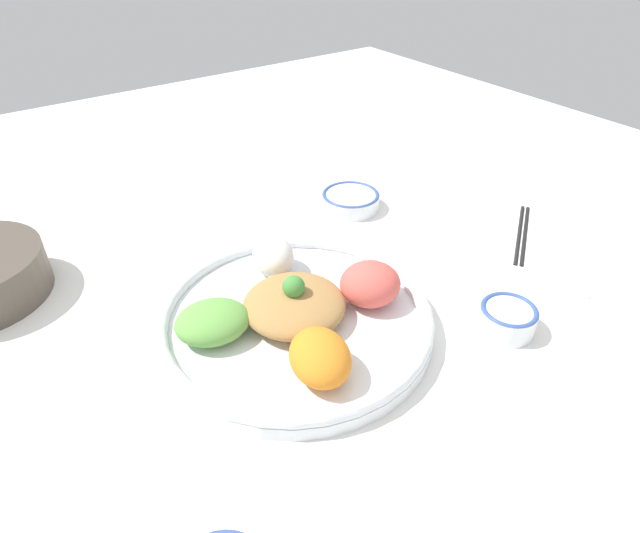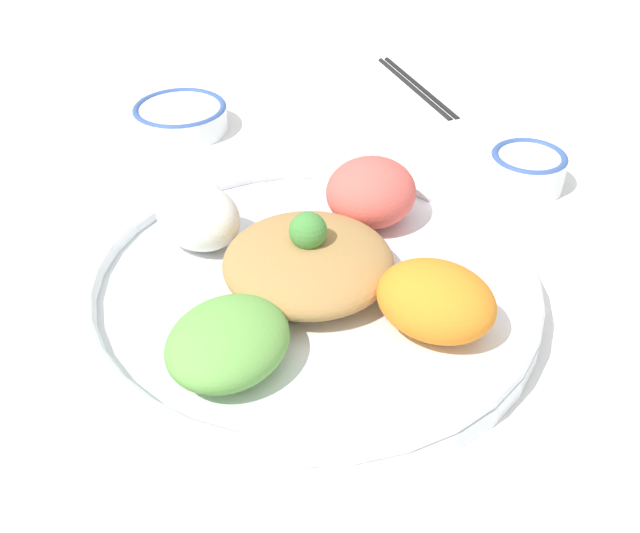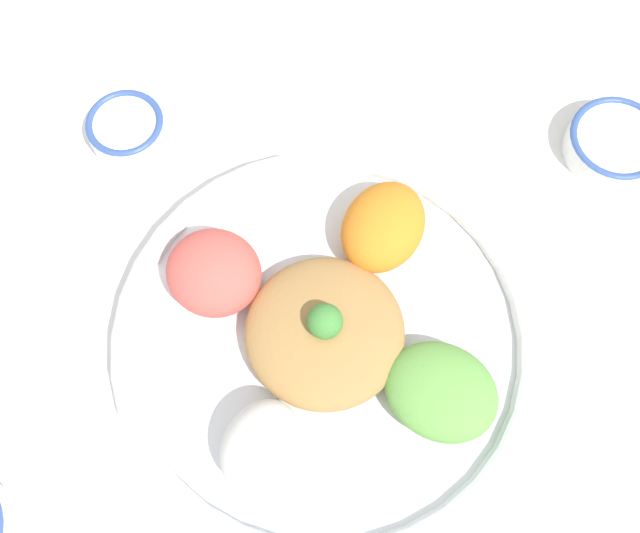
# 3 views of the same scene
# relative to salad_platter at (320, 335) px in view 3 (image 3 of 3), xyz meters

# --- Properties ---
(ground_plane) EXTENTS (2.40, 2.40, 0.00)m
(ground_plane) POSITION_rel_salad_platter_xyz_m (-0.03, -0.03, -0.03)
(ground_plane) COLOR white
(salad_platter) EXTENTS (0.40, 0.40, 0.09)m
(salad_platter) POSITION_rel_salad_platter_xyz_m (0.00, 0.00, 0.00)
(salad_platter) COLOR white
(salad_platter) RESTS_ON ground_plane
(rice_bowl_blue) EXTENTS (0.10, 0.10, 0.03)m
(rice_bowl_blue) POSITION_rel_salad_platter_xyz_m (0.27, -0.25, -0.01)
(rice_bowl_blue) COLOR white
(rice_bowl_blue) RESTS_ON ground_plane
(sauce_bowl_dark) EXTENTS (0.08, 0.08, 0.04)m
(sauce_bowl_dark) POSITION_rel_salad_platter_xyz_m (0.18, 0.24, -0.00)
(sauce_bowl_dark) COLOR white
(sauce_bowl_dark) RESTS_ON ground_plane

